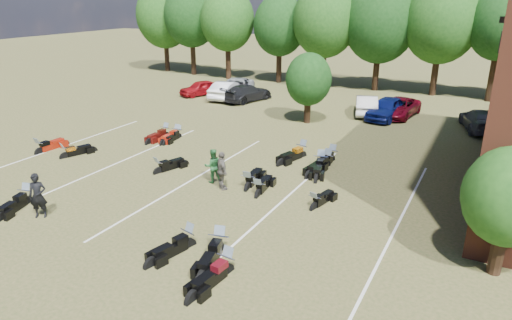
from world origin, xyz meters
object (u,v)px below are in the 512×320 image
Objects in this scene: person_black at (38,196)px; motorcycle_3 at (189,247)px; motorcycle_7 at (40,153)px; car_4 at (387,108)px; person_grey at (222,171)px; person_green at (213,166)px; car_0 at (201,88)px; motorcycle_14 at (166,137)px.

motorcycle_3 is at bearing -27.10° from person_black.
person_black is 8.78m from motorcycle_7.
person_grey is (-3.79, -16.60, 0.14)m from car_4.
person_black is 7.83m from person_grey.
motorcycle_7 is (-11.19, -1.12, -0.86)m from person_green.
car_0 is at bearing 74.13° from person_black.
car_0 is 20.46m from person_green.
motorcycle_3 is at bearing 70.10° from person_green.
person_grey is 5.36m from motorcycle_3.
person_black is 11.64m from motorcycle_14.
person_green is 0.75× the size of motorcycle_14.
person_black is at bearing 87.17° from person_grey.
person_black is at bearing -103.72° from car_4.
person_black is at bearing -46.29° from car_0.
person_grey is (5.14, 5.91, -0.02)m from person_black.
person_green reaches higher than motorcycle_7.
person_black reaches higher than person_green.
car_4 is 23.39m from motorcycle_7.
motorcycle_3 is 13.99m from motorcycle_14.
motorcycle_7 is (-6.91, 5.33, -0.95)m from person_black.
motorcycle_14 is (-11.48, -11.21, -0.79)m from car_4.
person_grey is at bearing -94.96° from car_4.
person_grey reaches higher than car_0.
car_4 is 2.71× the size of person_green.
person_grey is at bearing 103.80° from person_green.
motorcycle_7 is (-12.05, -0.59, -0.93)m from person_grey.
person_grey reaches higher than car_4.
car_0 is 2.05× the size of person_black.
car_4 reaches higher than motorcycle_14.
car_4 reaches higher than car_0.
person_green is at bearing -172.63° from motorcycle_7.
car_0 is 26.47m from motorcycle_3.
car_0 is at bearing 114.37° from motorcycle_14.
motorcycle_7 reaches higher than motorcycle_14.
person_black reaches higher than motorcycle_3.
person_green is (12.09, -16.51, 0.19)m from car_0.
car_4 reaches higher than motorcycle_7.
person_black reaches higher than person_grey.
person_black is at bearing 144.03° from motorcycle_7.
motorcycle_3 is (-2.13, -21.61, -0.79)m from car_4.
car_0 is 12.80m from motorcycle_14.
person_black is at bearing 12.05° from person_green.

